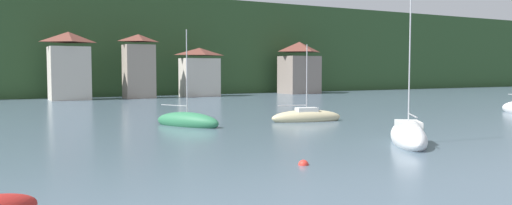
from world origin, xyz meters
TOP-DOWN VIEW (x-y plane):
  - wooded_hillside at (25.42, 136.53)m, footprint 352.00×64.44m
  - shore_building_west at (0.00, 94.04)m, footprint 5.61×4.40m
  - shore_building_westcentral at (9.88, 93.51)m, footprint 4.56×3.27m
  - shore_building_central at (19.77, 93.61)m, footprint 6.19×3.50m
  - shore_building_eastcentral at (39.53, 94.52)m, footprint 6.50×5.39m
  - sailboat_mid_4 at (9.85, 39.28)m, footprint 5.31×6.32m
  - sailboat_far_7 at (12.18, 52.89)m, footprint 6.32×2.93m
  - sailboat_far_10 at (2.13, 54.32)m, footprint 4.18×6.08m
  - mooring_buoy_mid at (0.84, 36.84)m, footprint 0.48×0.48m

SIDE VIEW (x-z plane):
  - mooring_buoy_mid at x=0.84m, z-range -0.24..0.24m
  - sailboat_far_10 at x=2.13m, z-range -3.53..4.22m
  - sailboat_far_7 at x=12.18m, z-range -3.04..3.73m
  - sailboat_mid_4 at x=9.85m, z-range -4.09..4.96m
  - shore_building_central at x=19.77m, z-range -0.11..7.64m
  - shore_building_eastcentral at x=39.53m, z-range -0.14..9.13m
  - shore_building_westcentral at x=9.88m, z-range -0.12..9.46m
  - shore_building_west at x=0.00m, z-range -0.14..9.49m
  - wooded_hillside at x=25.42m, z-range -9.80..23.99m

